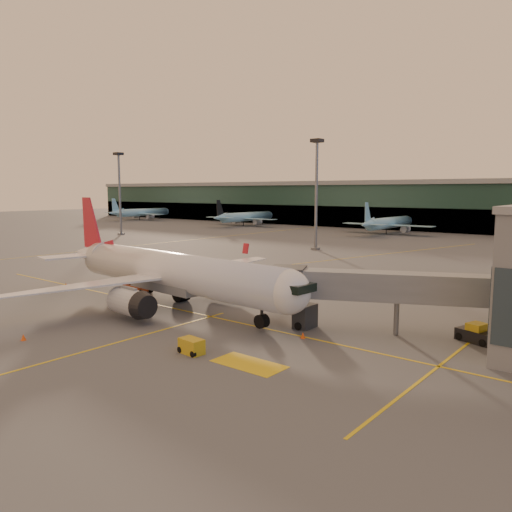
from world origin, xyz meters
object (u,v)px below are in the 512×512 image
Objects in this scene: gpu_cart at (191,346)px; pushback_tug at (476,334)px; main_airplane at (167,272)px; catering_truck at (135,277)px.

pushback_tug is at bearing 50.86° from gpu_cart.
gpu_cart is at bearing -30.56° from main_airplane.
main_airplane reaches higher than pushback_tug.
catering_truck is 27.59m from gpu_cart.
pushback_tug is (17.90, 18.75, 0.08)m from gpu_cart.
catering_truck reaches higher than gpu_cart.
main_airplane is 34.01m from pushback_tug.
gpu_cart is 0.61× the size of pushback_tug.
catering_truck reaches higher than pushback_tug.
main_airplane is 18.41× the size of gpu_cart.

